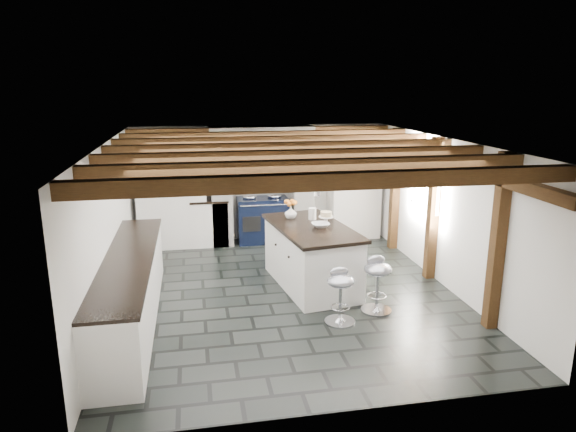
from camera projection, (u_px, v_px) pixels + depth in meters
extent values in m
plane|color=black|center=(286.00, 292.00, 7.84)|extent=(6.00, 6.00, 0.00)
plane|color=white|center=(260.00, 182.00, 10.41)|extent=(5.00, 0.00, 5.00)
plane|color=white|center=(109.00, 228.00, 7.11)|extent=(0.00, 6.00, 6.00)
plane|color=white|center=(444.00, 212.00, 8.00)|extent=(0.00, 6.00, 6.00)
plane|color=white|center=(286.00, 141.00, 7.27)|extent=(6.00, 6.00, 0.00)
cube|color=white|center=(221.00, 197.00, 10.03)|extent=(0.40, 0.60, 1.90)
cube|color=white|center=(301.00, 193.00, 10.32)|extent=(0.40, 0.60, 1.90)
cube|color=#4E3016|center=(261.00, 142.00, 9.91)|extent=(2.10, 0.65, 0.18)
cube|color=white|center=(261.00, 134.00, 9.88)|extent=(2.00, 0.60, 0.31)
cube|color=black|center=(264.00, 141.00, 9.60)|extent=(1.00, 0.03, 0.22)
cube|color=silver|center=(264.00, 141.00, 9.58)|extent=(0.90, 0.01, 0.14)
cube|color=white|center=(172.00, 196.00, 9.85)|extent=(1.30, 0.58, 2.00)
cube|color=white|center=(354.00, 189.00, 10.50)|extent=(1.00, 0.58, 2.00)
cube|color=white|center=(131.00, 291.00, 6.77)|extent=(0.60, 3.80, 0.88)
cube|color=black|center=(128.00, 258.00, 6.66)|extent=(0.64, 3.80, 0.04)
cube|color=white|center=(210.00, 222.00, 10.12)|extent=(0.70, 0.60, 0.88)
cube|color=black|center=(209.00, 200.00, 10.00)|extent=(0.74, 0.64, 0.04)
cube|color=#4E3016|center=(443.00, 161.00, 7.78)|extent=(0.15, 5.80, 0.14)
plane|color=white|center=(427.00, 180.00, 8.46)|extent=(0.00, 0.90, 0.90)
cube|color=#4E3016|center=(336.00, 181.00, 4.82)|extent=(5.00, 0.16, 0.16)
cube|color=#4E3016|center=(314.00, 167.00, 5.64)|extent=(5.00, 0.16, 0.16)
cube|color=#4E3016|center=(298.00, 156.00, 6.46)|extent=(5.00, 0.16, 0.16)
cube|color=#4E3016|center=(286.00, 148.00, 7.29)|extent=(5.00, 0.16, 0.16)
cube|color=#4E3016|center=(276.00, 141.00, 8.11)|extent=(5.00, 0.16, 0.16)
cube|color=#4E3016|center=(268.00, 136.00, 8.94)|extent=(5.00, 0.16, 0.16)
cube|color=#4E3016|center=(262.00, 131.00, 9.76)|extent=(5.00, 0.16, 0.16)
cube|color=#4E3016|center=(498.00, 243.00, 6.46)|extent=(0.15, 0.15, 2.30)
cube|color=#4E3016|center=(433.00, 209.00, 8.17)|extent=(0.15, 0.15, 2.30)
cube|color=#4E3016|center=(395.00, 190.00, 9.70)|extent=(0.15, 0.15, 2.30)
cylinder|color=black|center=(318.00, 167.00, 7.39)|extent=(0.01, 0.01, 0.56)
cylinder|color=white|center=(317.00, 189.00, 7.47)|extent=(0.09, 0.09, 0.22)
cylinder|color=black|center=(316.00, 164.00, 7.69)|extent=(0.01, 0.01, 0.56)
cylinder|color=white|center=(316.00, 185.00, 7.77)|extent=(0.09, 0.09, 0.22)
cylinder|color=black|center=(315.00, 161.00, 7.98)|extent=(0.01, 0.01, 0.56)
cylinder|color=white|center=(314.00, 182.00, 8.06)|extent=(0.09, 0.09, 0.22)
cube|color=black|center=(262.00, 220.00, 10.28)|extent=(1.00, 0.60, 0.90)
ellipsoid|color=silver|center=(250.00, 197.00, 10.12)|extent=(0.28, 0.28, 0.11)
ellipsoid|color=silver|center=(275.00, 196.00, 10.21)|extent=(0.28, 0.28, 0.11)
cylinder|color=silver|center=(264.00, 205.00, 9.88)|extent=(0.95, 0.03, 0.03)
cube|color=black|center=(252.00, 224.00, 9.95)|extent=(0.35, 0.02, 0.30)
cube|color=black|center=(277.00, 223.00, 10.04)|extent=(0.35, 0.02, 0.30)
cube|color=white|center=(311.00, 258.00, 8.01)|extent=(1.21, 2.00, 0.92)
cube|color=black|center=(312.00, 228.00, 7.89)|extent=(1.31, 2.10, 0.05)
imported|color=white|center=(291.00, 213.00, 8.28)|extent=(0.22, 0.22, 0.20)
ellipsoid|color=orange|center=(291.00, 203.00, 8.24)|extent=(0.21, 0.21, 0.13)
cylinder|color=white|center=(312.00, 214.00, 8.24)|extent=(0.13, 0.13, 0.19)
imported|color=white|center=(321.00, 225.00, 7.81)|extent=(0.31, 0.31, 0.07)
cylinder|color=white|center=(326.00, 220.00, 8.00)|extent=(0.05, 0.05, 0.10)
cylinder|color=white|center=(326.00, 217.00, 7.98)|extent=(0.23, 0.23, 0.02)
cylinder|color=tan|center=(326.00, 214.00, 7.97)|extent=(0.18, 0.18, 0.07)
cylinder|color=silver|center=(376.00, 310.00, 7.19)|extent=(0.43, 0.43, 0.03)
cone|color=silver|center=(376.00, 307.00, 7.18)|extent=(0.19, 0.19, 0.08)
cylinder|color=silver|center=(377.00, 290.00, 7.11)|extent=(0.05, 0.05, 0.54)
torus|color=silver|center=(377.00, 296.00, 7.13)|extent=(0.27, 0.27, 0.02)
ellipsoid|color=#92959F|center=(378.00, 269.00, 7.04)|extent=(0.42, 0.42, 0.18)
ellipsoid|color=#92959F|center=(375.00, 260.00, 7.10)|extent=(0.28, 0.13, 0.15)
cylinder|color=silver|center=(340.00, 322.00, 6.85)|extent=(0.41, 0.41, 0.03)
cone|color=silver|center=(340.00, 319.00, 6.84)|extent=(0.19, 0.19, 0.07)
cylinder|color=silver|center=(340.00, 301.00, 6.78)|extent=(0.05, 0.05, 0.51)
torus|color=silver|center=(340.00, 307.00, 6.80)|extent=(0.26, 0.26, 0.02)
ellipsoid|color=#92959F|center=(341.00, 281.00, 6.70)|extent=(0.40, 0.40, 0.17)
ellipsoid|color=#92959F|center=(339.00, 272.00, 6.77)|extent=(0.27, 0.12, 0.14)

